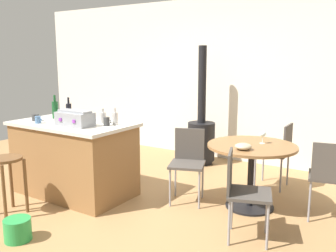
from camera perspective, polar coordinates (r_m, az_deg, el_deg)
The scene contains 22 objects.
ground_plane at distance 4.46m, azimuth -6.13°, elevation -12.01°, with size 8.80×8.80×0.00m, color #A37A4C.
back_wall at distance 6.29m, azimuth 8.28°, elevation 7.20°, with size 8.00×0.10×2.70m, color silver.
kitchen_island at distance 4.78m, azimuth -14.43°, elevation -4.86°, with size 1.53×0.88×0.92m.
wooden_stool at distance 4.39m, azimuth -23.87°, elevation -6.57°, with size 0.35×0.35×0.65m.
dining_table at distance 4.28m, azimuth 12.87°, elevation -5.14°, with size 1.00×1.00×0.74m.
folding_chair_near at distance 4.40m, azimuth 3.13°, elevation -5.18°, with size 0.52×0.52×0.87m.
folding_chair_far at distance 3.55m, azimuth 11.48°, elevation -9.49°, with size 0.51×0.51×0.85m.
folding_chair_left at distance 4.18m, azimuth 23.84°, elevation -6.90°, with size 0.47×0.47×0.87m.
folding_chair_right at distance 5.04m, azimuth 16.77°, elevation -3.63°, with size 0.40×0.40×0.86m.
wood_stove at distance 5.97m, azimuth 5.20°, elevation -1.38°, with size 0.44×0.45×1.90m.
toolbox at distance 4.43m, azimuth -14.31°, elevation 1.15°, with size 0.45×0.25×0.19m.
bottle_0 at distance 4.86m, azimuth -15.19°, elevation 2.22°, with size 0.07×0.07×0.29m.
bottle_1 at distance 4.42m, azimuth -8.26°, elevation 1.23°, with size 0.07×0.07×0.20m.
bottle_2 at distance 5.04m, azimuth -17.17°, elevation 2.50°, with size 0.08×0.08×0.31m.
bottle_3 at distance 4.53m, azimuth -10.13°, elevation 1.30°, with size 0.08×0.08×0.18m.
bottle_4 at distance 5.13m, azimuth -15.23°, elevation 2.55°, with size 0.08×0.08×0.27m.
cup_0 at distance 4.36m, azimuth -9.52°, elevation 0.72°, with size 0.11×0.07×0.10m.
cup_1 at distance 4.74m, azimuth -19.60°, elevation 0.93°, with size 0.11×0.07×0.09m.
cup_2 at distance 4.94m, azimuth -19.95°, elevation 1.26°, with size 0.12×0.09×0.08m.
wine_glass at distance 4.30m, azimuth 14.55°, elevation -1.28°, with size 0.07×0.07×0.14m.
serving_bowl at distance 3.98m, azimuth 11.65°, elevation -3.14°, with size 0.18×0.18×0.07m, color tan.
plastic_bucket at distance 3.87m, azimuth -22.39°, elevation -14.70°, with size 0.25×0.25×0.21m, color green.
Camera 1 is at (2.60, -3.19, 1.71)m, focal length 39.10 mm.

